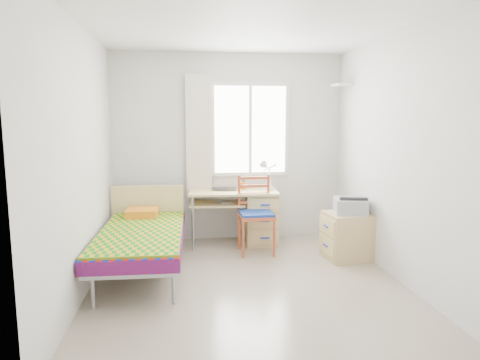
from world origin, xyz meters
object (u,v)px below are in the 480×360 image
Objects in this scene: bed at (142,236)px; cabinet at (347,236)px; desk at (256,215)px; printer at (350,205)px; chair at (256,209)px.

bed is 3.44× the size of cabinet.
desk is at bearing 33.03° from bed.
desk reaches higher than cabinet.
bed reaches higher than printer.
desk is 2.15× the size of cabinet.
bed is 2.49m from printer.
printer reaches higher than desk.
printer reaches higher than cabinet.
printer is at bearing 4.28° from bed.
chair reaches higher than printer.
bed is at bearing 177.63° from cabinet.
chair is at bearing 153.63° from cabinet.
bed is 3.97× the size of printer.
desk is 1.23× the size of chair.
bed is at bearing -164.01° from printer.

